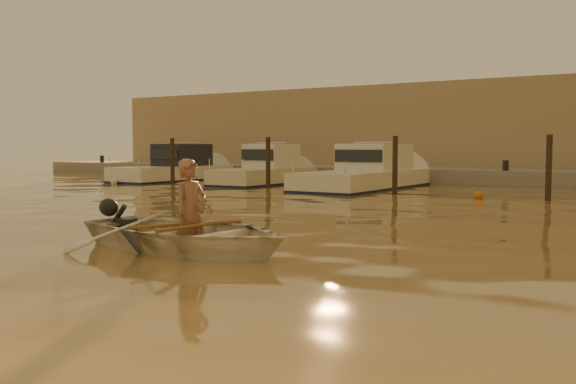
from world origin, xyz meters
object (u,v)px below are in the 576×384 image
Objects in this scene: dinghy at (186,233)px; moored_boat_0 at (173,168)px; moored_boat_1 at (264,170)px; waterfront_building at (501,131)px; person at (191,215)px; moored_boat_2 at (366,172)px.

moored_boat_0 is at bearing 48.03° from dinghy.
waterfront_building reaches higher than moored_boat_1.
person is at bearing -85.87° from waterfront_building.
moored_boat_0 is 0.84× the size of moored_boat_2.
moored_boat_1 is at bearing -123.23° from waterfront_building.
person is 0.28× the size of moored_boat_1.
dinghy is 26.32m from waterfront_building.
moored_boat_2 is (-4.14, 15.17, 0.34)m from dinghy.
person is 20.92m from moored_boat_0.
moored_boat_2 is at bearing 19.97° from dinghy.
moored_boat_0 reaches higher than dinghy.
waterfront_building is (-1.89, 26.18, 1.82)m from person.
dinghy is at bearing -86.09° from waterfront_building.
moored_boat_2 is at bearing 0.00° from moored_boat_1.
moored_boat_0 and moored_boat_1 have the same top height.
moored_boat_0 is 0.16× the size of waterfront_building.
person is at bearing -46.52° from moored_boat_0.
dinghy is 0.45× the size of moored_boat_2.
moored_boat_1 reaches higher than dinghy.
person is at bearing -74.41° from moored_boat_2.
moored_boat_1 is at bearing 180.00° from moored_boat_2.
dinghy is 0.31m from person.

